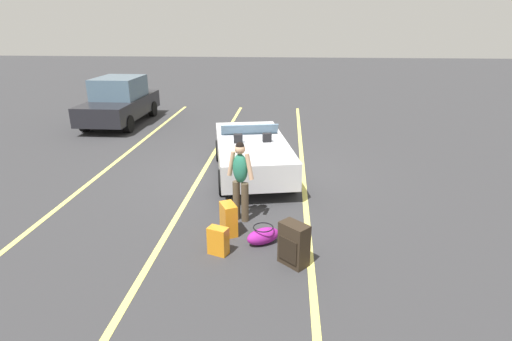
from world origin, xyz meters
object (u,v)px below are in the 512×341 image
(duffel_bag, at_px, (263,236))
(suitcase_large_black, at_px, (294,244))
(parked_sedan_near, at_px, (120,101))
(convertible_car, at_px, (251,151))
(suitcase_medium_bright, at_px, (229,219))
(suitcase_small_carryon, at_px, (218,241))
(traveler_person, at_px, (240,177))

(duffel_bag, bearing_deg, suitcase_large_black, -138.99)
(parked_sedan_near, bearing_deg, convertible_car, 47.42)
(convertible_car, bearing_deg, suitcase_large_black, -177.18)
(convertible_car, height_order, suitcase_large_black, convertible_car)
(suitcase_medium_bright, bearing_deg, duffel_bag, -50.82)
(suitcase_large_black, distance_m, suitcase_small_carryon, 1.32)
(duffel_bag, bearing_deg, suitcase_medium_bright, 65.34)
(suitcase_large_black, relative_size, suitcase_medium_bright, 1.19)
(suitcase_medium_bright, xyz_separation_m, traveler_person, (0.61, -0.16, 0.62))
(suitcase_large_black, relative_size, parked_sedan_near, 0.16)
(suitcase_medium_bright, height_order, parked_sedan_near, parked_sedan_near)
(suitcase_small_carryon, distance_m, duffel_bag, 0.86)
(convertible_car, bearing_deg, parked_sedan_near, 36.28)
(suitcase_medium_bright, bearing_deg, suitcase_large_black, -63.63)
(suitcase_medium_bright, bearing_deg, suitcase_small_carryon, -122.54)
(duffel_bag, bearing_deg, convertible_car, 8.50)
(convertible_car, relative_size, suitcase_large_black, 5.94)
(parked_sedan_near, bearing_deg, suitcase_small_carryon, 30.19)
(traveler_person, relative_size, parked_sedan_near, 0.37)
(suitcase_small_carryon, bearing_deg, suitcase_large_black, 101.02)
(duffel_bag, height_order, traveler_person, traveler_person)
(suitcase_small_carryon, relative_size, traveler_person, 0.30)
(suitcase_small_carryon, height_order, duffel_bag, suitcase_small_carryon)
(convertible_car, relative_size, suitcase_small_carryon, 8.79)
(suitcase_medium_bright, height_order, traveler_person, traveler_person)
(convertible_car, relative_size, traveler_person, 2.66)
(suitcase_large_black, bearing_deg, parked_sedan_near, -102.70)
(suitcase_small_carryon, bearing_deg, traveler_person, -169.73)
(convertible_car, relative_size, duffel_bag, 6.26)
(convertible_car, xyz_separation_m, suitcase_medium_bright, (-3.51, 0.11, -0.28))
(suitcase_medium_bright, height_order, suitcase_small_carryon, suitcase_medium_bright)
(duffel_bag, relative_size, parked_sedan_near, 0.16)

